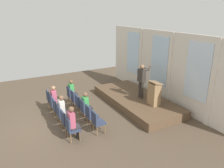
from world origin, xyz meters
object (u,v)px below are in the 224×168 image
(audience_r1_c5, at_px, (73,122))
(audience_r1_c1, at_px, (55,98))
(chair_r0_c1, at_px, (75,99))
(chair_r0_c2, at_px, (80,103))
(chair_r1_c2, at_px, (57,108))
(audience_r1_c3, at_px, (63,109))
(speaker, at_px, (142,79))
(chair_r1_c5, at_px, (71,127))
(chair_r0_c4, at_px, (91,114))
(chair_r1_c0, at_px, (50,98))
(chair_r1_c1, at_px, (54,103))
(chair_r0_c3, at_px, (85,108))
(lectern, at_px, (154,94))
(audience_r0_c3, at_px, (86,104))
(chair_r0_c0, at_px, (71,94))
(chair_r1_c3, at_px, (61,114))
(audience_r0_c0, at_px, (72,91))
(chair_r1_c4, at_px, (66,120))
(mic_stand, at_px, (141,89))
(chair_r0_c5, at_px, (97,121))

(audience_r1_c5, bearing_deg, audience_r1_c1, 180.00)
(chair_r0_c1, xyz_separation_m, chair_r0_c2, (0.63, 0.00, 0.00))
(chair_r1_c2, xyz_separation_m, audience_r1_c3, (0.63, 0.08, 0.20))
(speaker, height_order, chair_r1_c5, speaker)
(audience_r1_c5, bearing_deg, chair_r0_c4, 123.35)
(chair_r1_c0, bearing_deg, chair_r1_c1, 0.00)
(chair_r1_c2, bearing_deg, chair_r0_c3, 58.72)
(lectern, xyz_separation_m, audience_r0_c3, (-0.87, -3.01, -0.24))
(lectern, xyz_separation_m, chair_r0_c0, (-2.76, -3.09, -0.41))
(audience_r0_c3, bearing_deg, chair_r1_c1, -138.35)
(chair_r1_c3, relative_size, chair_r1_c5, 1.00)
(chair_r0_c0, relative_size, audience_r0_c0, 0.72)
(audience_r0_c3, relative_size, audience_r1_c1, 0.95)
(lectern, height_order, chair_r0_c2, lectern)
(audience_r1_c3, relative_size, chair_r1_c5, 1.41)
(speaker, relative_size, chair_r0_c3, 1.82)
(speaker, distance_m, chair_r1_c3, 4.22)
(chair_r1_c3, distance_m, chair_r1_c4, 0.63)
(chair_r1_c1, xyz_separation_m, chair_r1_c4, (1.89, 0.00, 0.00))
(audience_r1_c1, xyz_separation_m, audience_r1_c3, (1.26, 0.00, -0.01))
(chair_r0_c1, relative_size, chair_r1_c0, 1.00)
(chair_r0_c0, relative_size, audience_r0_c3, 0.74)
(chair_r1_c4, bearing_deg, chair_r1_c5, 0.00)
(chair_r0_c0, bearing_deg, audience_r1_c1, -56.64)
(audience_r0_c3, bearing_deg, chair_r1_c0, -149.33)
(audience_r0_c3, height_order, audience_r1_c3, audience_r1_c3)
(chair_r1_c3, height_order, audience_r1_c5, audience_r1_c5)
(mic_stand, bearing_deg, chair_r0_c2, -93.47)
(chair_r0_c4, distance_m, chair_r1_c2, 1.63)
(chair_r0_c1, relative_size, chair_r1_c2, 1.00)
(chair_r0_c5, bearing_deg, chair_r1_c2, -151.25)
(chair_r0_c4, relative_size, chair_r1_c1, 1.00)
(chair_r1_c5, bearing_deg, audience_r0_c3, 138.35)
(chair_r1_c1, relative_size, audience_r1_c5, 0.70)
(chair_r0_c3, relative_size, chair_r1_c4, 1.00)
(audience_r1_c3, relative_size, chair_r1_c4, 1.41)
(mic_stand, distance_m, chair_r0_c4, 3.50)
(mic_stand, relative_size, chair_r1_c0, 1.65)
(mic_stand, distance_m, chair_r1_c5, 4.69)
(chair_r0_c1, relative_size, audience_r1_c3, 0.71)
(chair_r0_c5, distance_m, chair_r1_c2, 2.16)
(chair_r0_c5, distance_m, audience_r1_c1, 2.71)
(chair_r1_c1, relative_size, audience_r1_c1, 0.70)
(audience_r1_c3, bearing_deg, chair_r0_c3, 90.00)
(chair_r1_c4, height_order, audience_r1_c5, audience_r1_c5)
(chair_r1_c2, xyz_separation_m, chair_r1_c5, (1.89, 0.00, 0.00))
(chair_r0_c0, xyz_separation_m, audience_r0_c0, (0.00, 0.08, 0.19))
(audience_r0_c3, xyz_separation_m, audience_r1_c3, (-0.00, -1.04, 0.03))
(speaker, xyz_separation_m, audience_r1_c1, (-1.13, -4.05, -0.64))
(audience_r0_c0, distance_m, chair_r0_c3, 1.90)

